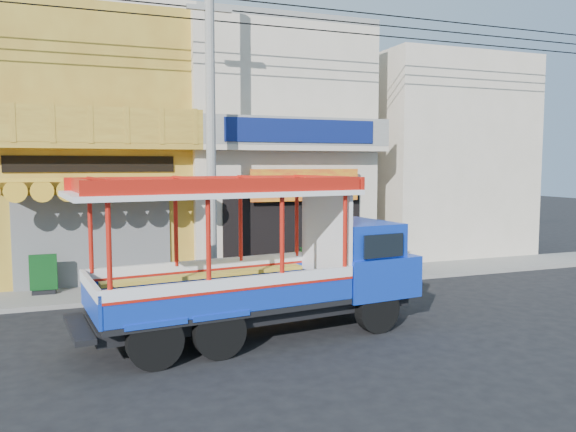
{
  "coord_description": "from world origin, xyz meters",
  "views": [
    {
      "loc": [
        -4.28,
        -11.56,
        3.53
      ],
      "look_at": [
        0.9,
        2.5,
        2.16
      ],
      "focal_mm": 35.0,
      "sensor_mm": 36.0,
      "label": 1
    }
  ],
  "objects_px": {
    "utility_pole": "(216,108)",
    "potted_plant_b": "(348,258)",
    "songthaew_truck": "(278,258)",
    "potted_plant_a": "(309,257)",
    "potted_plant_c": "(397,253)",
    "green_sign": "(44,277)"
  },
  "relations": [
    {
      "from": "utility_pole",
      "to": "potted_plant_b",
      "type": "distance_m",
      "value": 6.08
    },
    {
      "from": "songthaew_truck",
      "to": "potted_plant_a",
      "type": "height_order",
      "value": "songthaew_truck"
    },
    {
      "from": "songthaew_truck",
      "to": "potted_plant_b",
      "type": "bearing_deg",
      "value": 49.49
    },
    {
      "from": "potted_plant_a",
      "to": "potted_plant_c",
      "type": "distance_m",
      "value": 2.98
    },
    {
      "from": "songthaew_truck",
      "to": "potted_plant_a",
      "type": "distance_m",
      "value": 5.75
    },
    {
      "from": "potted_plant_c",
      "to": "potted_plant_a",
      "type": "bearing_deg",
      "value": -57.93
    },
    {
      "from": "songthaew_truck",
      "to": "potted_plant_b",
      "type": "height_order",
      "value": "songthaew_truck"
    },
    {
      "from": "utility_pole",
      "to": "potted_plant_b",
      "type": "relative_size",
      "value": 25.43
    },
    {
      "from": "potted_plant_b",
      "to": "potted_plant_a",
      "type": "bearing_deg",
      "value": 14.82
    },
    {
      "from": "songthaew_truck",
      "to": "potted_plant_c",
      "type": "xyz_separation_m",
      "value": [
        5.73,
        4.7,
        -0.9
      ]
    },
    {
      "from": "potted_plant_a",
      "to": "green_sign",
      "type": "bearing_deg",
      "value": 143.68
    },
    {
      "from": "songthaew_truck",
      "to": "potted_plant_a",
      "type": "bearing_deg",
      "value": 60.99
    },
    {
      "from": "green_sign",
      "to": "potted_plant_b",
      "type": "bearing_deg",
      "value": -3.73
    },
    {
      "from": "potted_plant_a",
      "to": "potted_plant_c",
      "type": "bearing_deg",
      "value": -40.65
    },
    {
      "from": "green_sign",
      "to": "potted_plant_a",
      "type": "bearing_deg",
      "value": -0.65
    },
    {
      "from": "utility_pole",
      "to": "potted_plant_b",
      "type": "xyz_separation_m",
      "value": [
        4.2,
        0.53,
        -4.36
      ]
    },
    {
      "from": "utility_pole",
      "to": "potted_plant_c",
      "type": "height_order",
      "value": "utility_pole"
    },
    {
      "from": "potted_plant_a",
      "to": "potted_plant_b",
      "type": "xyz_separation_m",
      "value": [
        1.08,
        -0.48,
        -0.01
      ]
    },
    {
      "from": "green_sign",
      "to": "utility_pole",
      "type": "bearing_deg",
      "value": -13.83
    },
    {
      "from": "utility_pole",
      "to": "songthaew_truck",
      "type": "height_order",
      "value": "utility_pole"
    },
    {
      "from": "utility_pole",
      "to": "potted_plant_c",
      "type": "bearing_deg",
      "value": 7.02
    },
    {
      "from": "potted_plant_a",
      "to": "potted_plant_b",
      "type": "distance_m",
      "value": 1.18
    }
  ]
}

